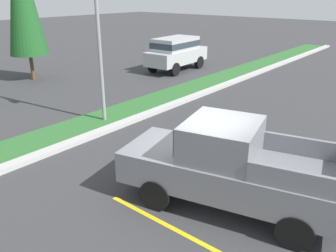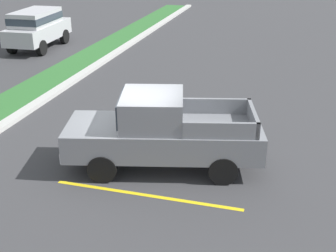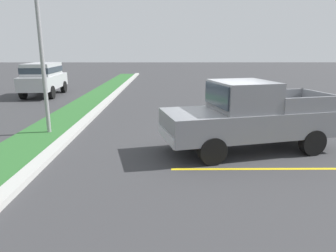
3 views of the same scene
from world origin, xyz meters
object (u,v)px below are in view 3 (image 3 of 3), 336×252
object	(u,v)px
pickup_truck_main	(249,117)
suv_distant	(43,77)
street_light	(44,25)
traffic_cone	(223,117)

from	to	relation	value
pickup_truck_main	suv_distant	world-z (taller)	same
pickup_truck_main	suv_distant	size ratio (longest dim) A/B	1.18
suv_distant	street_light	bearing A→B (deg)	-157.53
traffic_cone	pickup_truck_main	bearing A→B (deg)	-177.74
suv_distant	pickup_truck_main	bearing A→B (deg)	-137.04
traffic_cone	street_light	bearing A→B (deg)	102.25
street_light	traffic_cone	xyz separation A→B (m)	(1.40, -6.44, -3.48)
suv_distant	traffic_cone	distance (m)	12.93
suv_distant	street_light	distance (m)	10.29
street_light	pickup_truck_main	bearing A→B (deg)	-106.41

